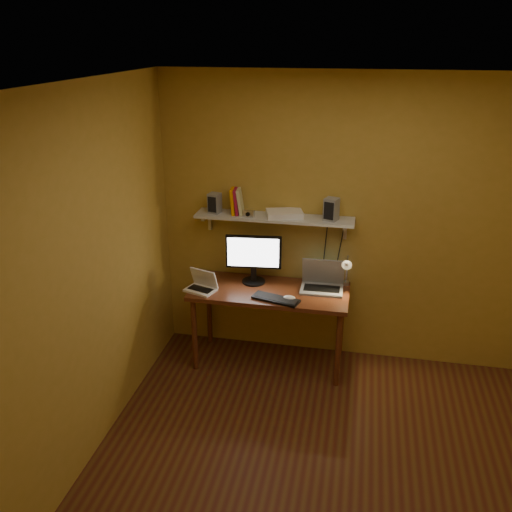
% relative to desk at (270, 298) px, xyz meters
% --- Properties ---
extents(room, '(3.44, 3.24, 2.64)m').
position_rel_desk_xyz_m(room, '(0.65, -1.28, 0.64)').
color(room, '#563516').
rests_on(room, ground).
extents(desk, '(1.40, 0.60, 0.75)m').
position_rel_desk_xyz_m(desk, '(0.00, 0.00, 0.00)').
color(desk, maroon).
rests_on(desk, ground).
extents(wall_shelf, '(1.40, 0.25, 0.21)m').
position_rel_desk_xyz_m(wall_shelf, '(0.00, 0.19, 0.69)').
color(wall_shelf, silver).
rests_on(wall_shelf, room).
extents(monitor, '(0.50, 0.23, 0.45)m').
position_rel_desk_xyz_m(monitor, '(-0.17, 0.13, 0.34)').
color(monitor, black).
rests_on(monitor, desk).
extents(laptop, '(0.37, 0.27, 0.27)m').
position_rel_desk_xyz_m(laptop, '(0.45, 0.12, 0.16)').
color(laptop, gray).
rests_on(laptop, desk).
extents(netbook, '(0.30, 0.26, 0.19)m').
position_rel_desk_xyz_m(netbook, '(-0.59, -0.12, 0.14)').
color(netbook, white).
rests_on(netbook, desk).
extents(keyboard, '(0.43, 0.24, 0.02)m').
position_rel_desk_xyz_m(keyboard, '(0.09, -0.19, 0.10)').
color(keyboard, black).
rests_on(keyboard, desk).
extents(mouse, '(0.11, 0.08, 0.04)m').
position_rel_desk_xyz_m(mouse, '(0.20, -0.17, 0.11)').
color(mouse, white).
rests_on(mouse, desk).
extents(desk_lamp, '(0.09, 0.23, 0.38)m').
position_rel_desk_xyz_m(desk_lamp, '(0.66, 0.13, 0.29)').
color(desk_lamp, silver).
rests_on(desk_lamp, desk).
extents(speaker_left, '(0.12, 0.12, 0.18)m').
position_rel_desk_xyz_m(speaker_left, '(-0.54, 0.19, 0.80)').
color(speaker_left, gray).
rests_on(speaker_left, wall_shelf).
extents(speaker_right, '(0.14, 0.14, 0.19)m').
position_rel_desk_xyz_m(speaker_right, '(0.49, 0.18, 0.81)').
color(speaker_right, gray).
rests_on(speaker_right, wall_shelf).
extents(books, '(0.13, 0.16, 0.23)m').
position_rel_desk_xyz_m(books, '(-0.34, 0.20, 0.82)').
color(books, orange).
rests_on(books, wall_shelf).
extents(shelf_camera, '(0.10, 0.06, 0.06)m').
position_rel_desk_xyz_m(shelf_camera, '(-0.22, 0.13, 0.74)').
color(shelf_camera, silver).
rests_on(shelf_camera, wall_shelf).
extents(router, '(0.36, 0.29, 0.05)m').
position_rel_desk_xyz_m(router, '(0.09, 0.20, 0.74)').
color(router, white).
rests_on(router, wall_shelf).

